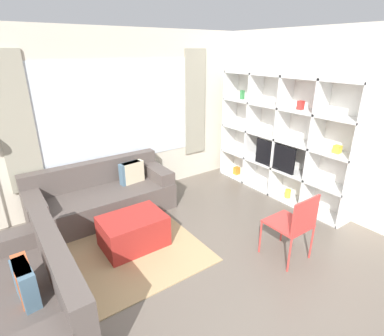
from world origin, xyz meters
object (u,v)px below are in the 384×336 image
(shelving_unit, at_px, (282,139))
(couch_main, at_px, (103,197))
(folding_chair, at_px, (295,222))
(ottoman, at_px, (133,231))
(couch_side, at_px, (29,300))

(shelving_unit, relative_size, couch_main, 1.24)
(shelving_unit, xyz_separation_m, folding_chair, (-1.30, -1.31, -0.48))
(ottoman, height_order, folding_chair, folding_chair)
(shelving_unit, relative_size, folding_chair, 2.98)
(ottoman, bearing_deg, folding_chair, -43.12)
(couch_side, relative_size, folding_chair, 1.98)
(couch_main, height_order, ottoman, couch_main)
(couch_main, distance_m, folding_chair, 2.78)
(shelving_unit, xyz_separation_m, ottoman, (-2.74, 0.04, -0.79))
(couch_side, relative_size, ottoman, 2.17)
(folding_chair, bearing_deg, couch_main, -58.17)
(couch_main, relative_size, folding_chair, 2.41)
(ottoman, bearing_deg, couch_side, -155.35)
(shelving_unit, height_order, couch_main, shelving_unit)
(couch_main, bearing_deg, shelving_unit, -20.74)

